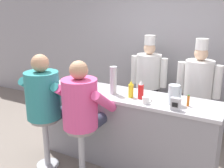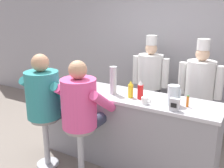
{
  "view_description": "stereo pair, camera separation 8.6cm",
  "coord_description": "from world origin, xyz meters",
  "px_view_note": "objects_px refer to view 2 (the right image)",
  "views": [
    {
      "loc": [
        1.41,
        -2.61,
        2.06
      ],
      "look_at": [
        -0.19,
        0.28,
        1.1
      ],
      "focal_mm": 42.0,
      "sensor_mm": 36.0,
      "label": 1
    },
    {
      "loc": [
        1.48,
        -2.56,
        2.06
      ],
      "look_at": [
        -0.19,
        0.28,
        1.1
      ],
      "focal_mm": 42.0,
      "sensor_mm": 36.0,
      "label": 2
    }
  ],
  "objects_px": {
    "hot_sauce_bottle_orange": "(188,101)",
    "coffee_mug_white": "(145,101)",
    "water_pitcher_clear": "(173,95)",
    "cereal_bowl": "(75,84)",
    "diner_seated_pink": "(81,106)",
    "cook_in_whites_far": "(199,89)",
    "ketchup_bottle_red": "(140,90)",
    "breakfast_plate": "(82,89)",
    "cup_stack_steel": "(113,80)",
    "mustard_bottle_yellow": "(131,90)",
    "diner_seated_teal": "(45,97)",
    "cook_in_whites_near": "(150,79)",
    "napkin_dispenser_chrome": "(175,105)"
  },
  "relations": [
    {
      "from": "diner_seated_pink",
      "to": "cook_in_whites_far",
      "type": "distance_m",
      "value": 1.83
    },
    {
      "from": "water_pitcher_clear",
      "to": "diner_seated_pink",
      "type": "bearing_deg",
      "value": -151.03
    },
    {
      "from": "cup_stack_steel",
      "to": "diner_seated_teal",
      "type": "xyz_separation_m",
      "value": [
        -0.71,
        -0.52,
        -0.2
      ]
    },
    {
      "from": "mustard_bottle_yellow",
      "to": "diner_seated_pink",
      "type": "relative_size",
      "value": 0.15
    },
    {
      "from": "mustard_bottle_yellow",
      "to": "diner_seated_teal",
      "type": "bearing_deg",
      "value": -152.73
    },
    {
      "from": "cook_in_whites_far",
      "to": "mustard_bottle_yellow",
      "type": "bearing_deg",
      "value": -121.14
    },
    {
      "from": "napkin_dispenser_chrome",
      "to": "mustard_bottle_yellow",
      "type": "bearing_deg",
      "value": 165.69
    },
    {
      "from": "napkin_dispenser_chrome",
      "to": "diner_seated_pink",
      "type": "height_order",
      "value": "diner_seated_pink"
    },
    {
      "from": "hot_sauce_bottle_orange",
      "to": "cup_stack_steel",
      "type": "bearing_deg",
      "value": -179.03
    },
    {
      "from": "water_pitcher_clear",
      "to": "cereal_bowl",
      "type": "height_order",
      "value": "water_pitcher_clear"
    },
    {
      "from": "cook_in_whites_far",
      "to": "diner_seated_teal",
      "type": "bearing_deg",
      "value": -136.2
    },
    {
      "from": "water_pitcher_clear",
      "to": "diner_seated_teal",
      "type": "distance_m",
      "value": 1.6
    },
    {
      "from": "cereal_bowl",
      "to": "napkin_dispenser_chrome",
      "type": "height_order",
      "value": "napkin_dispenser_chrome"
    },
    {
      "from": "cook_in_whites_far",
      "to": "coffee_mug_white",
      "type": "bearing_deg",
      "value": -107.75
    },
    {
      "from": "hot_sauce_bottle_orange",
      "to": "cook_in_whites_near",
      "type": "relative_size",
      "value": 0.08
    },
    {
      "from": "cup_stack_steel",
      "to": "diner_seated_pink",
      "type": "bearing_deg",
      "value": -104.58
    },
    {
      "from": "breakfast_plate",
      "to": "cup_stack_steel",
      "type": "bearing_deg",
      "value": 9.99
    },
    {
      "from": "mustard_bottle_yellow",
      "to": "breakfast_plate",
      "type": "distance_m",
      "value": 0.73
    },
    {
      "from": "diner_seated_pink",
      "to": "cook_in_whites_near",
      "type": "height_order",
      "value": "cook_in_whites_near"
    },
    {
      "from": "coffee_mug_white",
      "to": "cook_in_whites_far",
      "type": "distance_m",
      "value": 1.21
    },
    {
      "from": "hot_sauce_bottle_orange",
      "to": "cereal_bowl",
      "type": "xyz_separation_m",
      "value": [
        -1.63,
        0.03,
        -0.04
      ]
    },
    {
      "from": "cereal_bowl",
      "to": "coffee_mug_white",
      "type": "xyz_separation_m",
      "value": [
        1.18,
        -0.19,
        0.02
      ]
    },
    {
      "from": "cook_in_whites_near",
      "to": "breakfast_plate",
      "type": "bearing_deg",
      "value": -110.8
    },
    {
      "from": "hot_sauce_bottle_orange",
      "to": "ketchup_bottle_red",
      "type": "bearing_deg",
      "value": -177.5
    },
    {
      "from": "napkin_dispenser_chrome",
      "to": "ketchup_bottle_red",
      "type": "bearing_deg",
      "value": 160.99
    },
    {
      "from": "water_pitcher_clear",
      "to": "breakfast_plate",
      "type": "bearing_deg",
      "value": -176.47
    },
    {
      "from": "diner_seated_teal",
      "to": "cook_in_whites_far",
      "type": "xyz_separation_m",
      "value": [
        1.59,
        1.53,
        -0.05
      ]
    },
    {
      "from": "coffee_mug_white",
      "to": "mustard_bottle_yellow",
      "type": "bearing_deg",
      "value": 153.9
    },
    {
      "from": "cup_stack_steel",
      "to": "cook_in_whites_near",
      "type": "height_order",
      "value": "cook_in_whites_near"
    },
    {
      "from": "breakfast_plate",
      "to": "cup_stack_steel",
      "type": "height_order",
      "value": "cup_stack_steel"
    },
    {
      "from": "cereal_bowl",
      "to": "cup_stack_steel",
      "type": "relative_size",
      "value": 0.37
    },
    {
      "from": "water_pitcher_clear",
      "to": "cook_in_whites_far",
      "type": "bearing_deg",
      "value": 85.45
    },
    {
      "from": "cup_stack_steel",
      "to": "diner_seated_pink",
      "type": "xyz_separation_m",
      "value": [
        -0.14,
        -0.52,
        -0.22
      ]
    },
    {
      "from": "cereal_bowl",
      "to": "cup_stack_steel",
      "type": "bearing_deg",
      "value": -3.92
    },
    {
      "from": "cook_in_whites_far",
      "to": "cup_stack_steel",
      "type": "bearing_deg",
      "value": -131.23
    },
    {
      "from": "water_pitcher_clear",
      "to": "coffee_mug_white",
      "type": "distance_m",
      "value": 0.33
    },
    {
      "from": "ketchup_bottle_red",
      "to": "hot_sauce_bottle_orange",
      "type": "height_order",
      "value": "ketchup_bottle_red"
    },
    {
      "from": "hot_sauce_bottle_orange",
      "to": "napkin_dispenser_chrome",
      "type": "bearing_deg",
      "value": -115.28
    },
    {
      "from": "mustard_bottle_yellow",
      "to": "cup_stack_steel",
      "type": "bearing_deg",
      "value": 175.83
    },
    {
      "from": "mustard_bottle_yellow",
      "to": "ketchup_bottle_red",
      "type": "bearing_deg",
      "value": 4.6
    },
    {
      "from": "water_pitcher_clear",
      "to": "cook_in_whites_near",
      "type": "relative_size",
      "value": 0.14
    },
    {
      "from": "hot_sauce_bottle_orange",
      "to": "coffee_mug_white",
      "type": "bearing_deg",
      "value": -160.59
    },
    {
      "from": "cup_stack_steel",
      "to": "napkin_dispenser_chrome",
      "type": "distance_m",
      "value": 0.9
    },
    {
      "from": "mustard_bottle_yellow",
      "to": "napkin_dispenser_chrome",
      "type": "distance_m",
      "value": 0.63
    },
    {
      "from": "mustard_bottle_yellow",
      "to": "diner_seated_teal",
      "type": "relative_size",
      "value": 0.14
    },
    {
      "from": "hot_sauce_bottle_orange",
      "to": "coffee_mug_white",
      "type": "distance_m",
      "value": 0.48
    },
    {
      "from": "ketchup_bottle_red",
      "to": "mustard_bottle_yellow",
      "type": "bearing_deg",
      "value": -175.4
    },
    {
      "from": "ketchup_bottle_red",
      "to": "coffee_mug_white",
      "type": "relative_size",
      "value": 1.92
    },
    {
      "from": "ketchup_bottle_red",
      "to": "hot_sauce_bottle_orange",
      "type": "bearing_deg",
      "value": 2.5
    },
    {
      "from": "cup_stack_steel",
      "to": "diner_seated_pink",
      "type": "distance_m",
      "value": 0.58
    }
  ]
}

